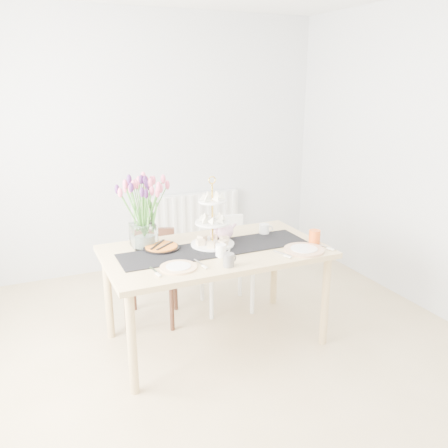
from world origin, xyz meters
name	(u,v)px	position (x,y,z in m)	size (l,w,h in m)	color
room_shell	(229,191)	(0.00, 0.00, 1.30)	(4.50, 4.50, 4.50)	tan
radiator	(187,221)	(0.50, 2.19, 0.45)	(1.20, 0.08, 0.60)	white
dining_table	(215,259)	(0.11, 0.49, 0.67)	(1.60, 0.90, 0.75)	tan
chair_brown	(152,268)	(-0.21, 1.07, 0.43)	(0.51, 0.51, 0.76)	#341C13
chair_white	(224,256)	(0.43, 1.04, 0.46)	(0.45, 0.45, 0.79)	white
table_runner	(215,249)	(0.11, 0.49, 0.75)	(1.40, 0.35, 0.01)	black
tulip_vase	(142,201)	(-0.35, 0.76, 1.10)	(0.64, 0.64, 0.55)	silver
cake_stand	(212,228)	(0.12, 0.56, 0.89)	(0.32, 0.32, 0.47)	gold
teapot	(224,231)	(0.25, 0.64, 0.83)	(0.24, 0.20, 0.16)	white
cream_jug	(264,229)	(0.61, 0.65, 0.79)	(0.08, 0.08, 0.08)	white
tart_tin	(161,248)	(-0.25, 0.63, 0.77)	(0.26, 0.26, 0.03)	black
mug_grey	(229,260)	(0.06, 0.14, 0.79)	(0.07, 0.07, 0.09)	slate
mug_white	(221,251)	(0.09, 0.33, 0.79)	(0.07, 0.07, 0.09)	white
mug_orange	(315,237)	(0.85, 0.30, 0.80)	(0.09, 0.09, 0.10)	orange
plate_left	(178,267)	(-0.25, 0.25, 0.76)	(0.25, 0.25, 0.01)	silver
plate_right	(304,250)	(0.69, 0.19, 0.76)	(0.29, 0.29, 0.02)	silver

